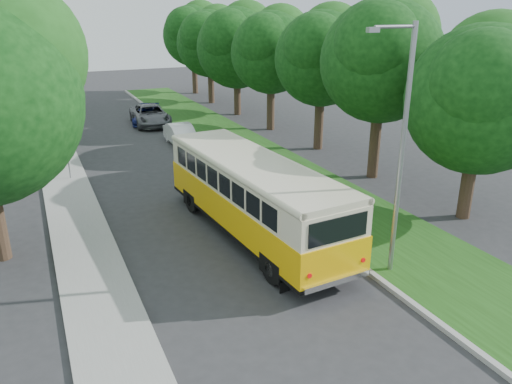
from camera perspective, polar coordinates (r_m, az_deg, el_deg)
name	(u,v)px	position (r m, az deg, el deg)	size (l,w,h in m)	color
ground	(243,265)	(17.38, -1.55, -8.36)	(120.00, 120.00, 0.00)	#2C2C2F
curb	(272,200)	(22.85, 1.83, -0.90)	(0.20, 70.00, 0.15)	gray
grass_verge	(316,193)	(23.93, 6.88, -0.07)	(4.50, 70.00, 0.13)	#1C4312
sidewalk	(80,232)	(20.81, -19.45, -4.37)	(2.20, 70.00, 0.12)	gray
treeline	(176,48)	(33.39, -9.11, 15.94)	(24.27, 41.91, 9.46)	#332319
lamppost_near	(400,147)	(15.87, 16.16, 5.02)	(1.71, 0.16, 8.00)	gray
lamppost_far	(50,89)	(30.38, -22.45, 10.83)	(1.71, 0.16, 7.50)	gray
warning_sign	(67,148)	(26.90, -20.84, 4.71)	(0.56, 0.10, 2.50)	gray
vintage_bus	(253,198)	(18.88, -0.32, -0.72)	(2.70, 10.51, 3.12)	#FFBB08
car_silver	(208,154)	(28.13, -5.55, 4.29)	(1.46, 3.63, 1.24)	silver
car_white	(182,135)	(32.55, -8.49, 6.47)	(1.41, 4.06, 1.34)	white
car_blue	(147,115)	(39.54, -12.38, 8.58)	(1.72, 4.22, 1.22)	navy
car_grey	(150,115)	(38.84, -12.00, 8.60)	(2.46, 5.32, 1.48)	#5A5B61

